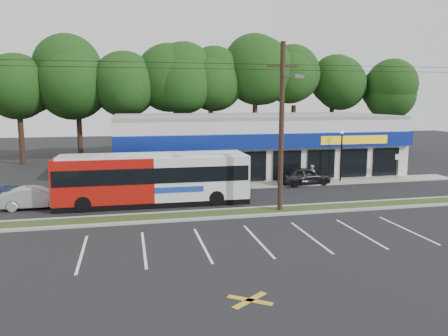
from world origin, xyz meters
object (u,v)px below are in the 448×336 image
pedestrian_b (311,175)px  car_silver (36,198)px  car_blue (12,195)px  pedestrian_a (235,177)px  car_dark (304,176)px  sign_post (397,162)px  lamp_post (341,150)px  metrobus (153,178)px  utility_pole (279,122)px

pedestrian_b → car_silver: bearing=14.6°
car_silver → car_blue: size_ratio=1.02×
pedestrian_a → pedestrian_b: 6.31m
car_dark → car_blue: 21.11m
sign_post → pedestrian_b: (-7.67, -0.07, -0.77)m
lamp_post → pedestrian_a: size_ratio=2.42×
car_dark → metrobus: bearing=101.6°
utility_pole → pedestrian_b: bearing=54.0°
metrobus → pedestrian_a: (6.34, 3.81, -0.86)m
pedestrian_a → pedestrian_b: pedestrian_a is taller
car_blue → pedestrian_a: bearing=-74.4°
pedestrian_b → pedestrian_a: bearing=6.5°
utility_pole → sign_post: 15.71m
lamp_post → sign_post: bearing=-2.6°
car_blue → pedestrian_b: 21.72m
car_dark → pedestrian_b: size_ratio=2.70×
utility_pole → metrobus: (-7.16, 3.57, -3.67)m
sign_post → car_silver: bearing=-172.7°
sign_post → pedestrian_a: (-13.98, -0.27, -0.68)m
pedestrian_a → sign_post: bearing=161.2°
lamp_post → sign_post: size_ratio=1.91×
utility_pole → sign_post: size_ratio=22.47×
car_blue → pedestrian_b: (21.65, 1.76, 0.20)m
lamp_post → car_blue: size_ratio=1.05×
sign_post → pedestrian_a: 14.00m
car_silver → utility_pole: bearing=-107.7°
pedestrian_b → metrobus: bearing=22.3°
metrobus → car_silver: bearing=176.4°
lamp_post → car_dark: lamp_post is taller
car_dark → pedestrian_a: 5.70m
sign_post → car_silver: 27.82m
lamp_post → car_silver: bearing=-170.5°
car_silver → pedestrian_a: 13.98m
sign_post → pedestrian_a: sign_post is taller
car_dark → car_silver: 19.60m
pedestrian_a → metrobus: bearing=11.1°
metrobus → car_silver: (-7.25, 0.54, -1.06)m
car_dark → sign_post: bearing=-96.3°
sign_post → pedestrian_a: size_ratio=1.27×
utility_pole → metrobus: bearing=153.5°
utility_pole → car_silver: bearing=164.1°
pedestrian_a → pedestrian_b: size_ratio=1.12×
pedestrian_b → sign_post: bearing=-174.7°
utility_pole → pedestrian_a: bearing=96.3°
metrobus → pedestrian_b: metrobus is taller
utility_pole → car_silver: 15.71m
sign_post → car_dark: 8.33m
utility_pole → car_dark: utility_pole is taller
lamp_post → metrobus: lamp_post is taller
metrobus → car_blue: 9.34m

